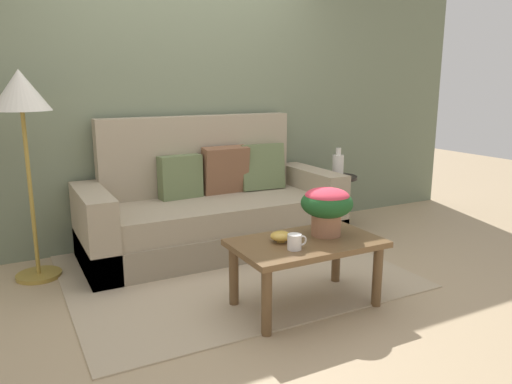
# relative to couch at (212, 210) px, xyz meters

# --- Properties ---
(ground_plane) EXTENTS (14.00, 14.00, 0.00)m
(ground_plane) POSITION_rel_couch_xyz_m (-0.09, -0.76, -0.34)
(ground_plane) COLOR tan
(wall_back) EXTENTS (6.40, 0.12, 2.69)m
(wall_back) POSITION_rel_couch_xyz_m (-0.09, 0.47, 1.00)
(wall_back) COLOR slate
(wall_back) RESTS_ON ground
(area_rug) EXTENTS (2.41, 1.97, 0.01)m
(area_rug) POSITION_rel_couch_xyz_m (-0.09, -0.58, -0.34)
(area_rug) COLOR tan
(area_rug) RESTS_ON ground
(couch) EXTENTS (2.21, 0.88, 1.14)m
(couch) POSITION_rel_couch_xyz_m (0.00, 0.00, 0.00)
(couch) COLOR gray
(couch) RESTS_ON ground
(coffee_table) EXTENTS (0.95, 0.56, 0.45)m
(coffee_table) POSITION_rel_couch_xyz_m (0.09, -1.34, 0.03)
(coffee_table) COLOR brown
(coffee_table) RESTS_ON ground
(side_table) EXTENTS (0.39, 0.39, 0.53)m
(side_table) POSITION_rel_couch_xyz_m (1.33, -0.01, 0.03)
(side_table) COLOR black
(side_table) RESTS_ON ground
(floor_lamp) EXTENTS (0.40, 0.40, 1.52)m
(floor_lamp) POSITION_rel_couch_xyz_m (-1.42, -0.01, 0.94)
(floor_lamp) COLOR olive
(floor_lamp) RESTS_ON ground
(potted_plant) EXTENTS (0.34, 0.34, 0.32)m
(potted_plant) POSITION_rel_couch_xyz_m (0.27, -1.30, 0.31)
(potted_plant) COLOR #A36B4C
(potted_plant) RESTS_ON coffee_table
(coffee_mug) EXTENTS (0.13, 0.09, 0.10)m
(coffee_mug) POSITION_rel_couch_xyz_m (-0.07, -1.45, 0.15)
(coffee_mug) COLOR white
(coffee_mug) RESTS_ON coffee_table
(snack_bowl) EXTENTS (0.14, 0.14, 0.07)m
(snack_bowl) POSITION_rel_couch_xyz_m (-0.07, -1.29, 0.14)
(snack_bowl) COLOR gold
(snack_bowl) RESTS_ON coffee_table
(table_vase) EXTENTS (0.11, 0.11, 0.28)m
(table_vase) POSITION_rel_couch_xyz_m (1.34, -0.00, 0.30)
(table_vase) COLOR silver
(table_vase) RESTS_ON side_table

